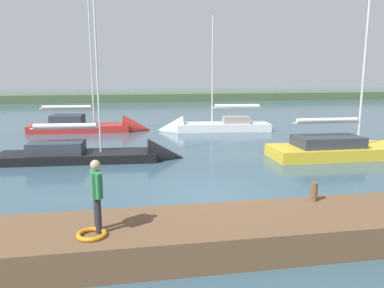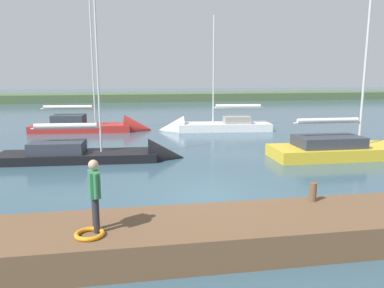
{
  "view_description": "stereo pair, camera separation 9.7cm",
  "coord_description": "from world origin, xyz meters",
  "px_view_note": "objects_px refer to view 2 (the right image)",
  "views": [
    {
      "loc": [
        2.77,
        12.49,
        4.29
      ],
      "look_at": [
        0.07,
        -2.79,
        1.38
      ],
      "focal_mm": 35.07,
      "sensor_mm": 36.0,
      "label": 1
    },
    {
      "loc": [
        2.68,
        12.51,
        4.29
      ],
      "look_at": [
        0.07,
        -2.79,
        1.38
      ],
      "focal_mm": 35.07,
      "sensor_mm": 36.0,
      "label": 2
    }
  ],
  "objects_px": {
    "mooring_post_near": "(313,192)",
    "sailboat_far_left": "(101,128)",
    "sailboat_near_dock": "(379,152)",
    "sailboat_outer_mooring": "(207,128)",
    "sailboat_inner_slip": "(106,157)",
    "person_on_dock": "(95,191)",
    "life_ring_buoy": "(90,234)"
  },
  "relations": [
    {
      "from": "mooring_post_near",
      "to": "sailboat_far_left",
      "type": "height_order",
      "value": "sailboat_far_left"
    },
    {
      "from": "mooring_post_near",
      "to": "sailboat_near_dock",
      "type": "height_order",
      "value": "sailboat_near_dock"
    },
    {
      "from": "mooring_post_near",
      "to": "sailboat_outer_mooring",
      "type": "relative_size",
      "value": 0.06
    },
    {
      "from": "sailboat_far_left",
      "to": "sailboat_inner_slip",
      "type": "xyz_separation_m",
      "value": [
        -0.92,
        10.0,
        -0.07
      ]
    },
    {
      "from": "mooring_post_near",
      "to": "sailboat_near_dock",
      "type": "distance_m",
      "value": 11.5
    },
    {
      "from": "sailboat_near_dock",
      "to": "person_on_dock",
      "type": "bearing_deg",
      "value": -145.41
    },
    {
      "from": "sailboat_near_dock",
      "to": "sailboat_outer_mooring",
      "type": "relative_size",
      "value": 1.27
    },
    {
      "from": "sailboat_far_left",
      "to": "sailboat_outer_mooring",
      "type": "height_order",
      "value": "sailboat_far_left"
    },
    {
      "from": "sailboat_outer_mooring",
      "to": "mooring_post_near",
      "type": "bearing_deg",
      "value": 92.74
    },
    {
      "from": "mooring_post_near",
      "to": "life_ring_buoy",
      "type": "distance_m",
      "value": 6.09
    },
    {
      "from": "sailboat_far_left",
      "to": "sailboat_outer_mooring",
      "type": "xyz_separation_m",
      "value": [
        -8.04,
        1.14,
        -0.03
      ]
    },
    {
      "from": "life_ring_buoy",
      "to": "person_on_dock",
      "type": "height_order",
      "value": "person_on_dock"
    },
    {
      "from": "sailboat_outer_mooring",
      "to": "sailboat_inner_slip",
      "type": "bearing_deg",
      "value": 56.84
    },
    {
      "from": "life_ring_buoy",
      "to": "sailboat_near_dock",
      "type": "bearing_deg",
      "value": -145.71
    },
    {
      "from": "sailboat_outer_mooring",
      "to": "person_on_dock",
      "type": "bearing_deg",
      "value": 76.6
    },
    {
      "from": "sailboat_inner_slip",
      "to": "person_on_dock",
      "type": "bearing_deg",
      "value": -84.77
    },
    {
      "from": "sailboat_outer_mooring",
      "to": "person_on_dock",
      "type": "relative_size",
      "value": 5.7
    },
    {
      "from": "person_on_dock",
      "to": "mooring_post_near",
      "type": "bearing_deg",
      "value": 178.84
    },
    {
      "from": "life_ring_buoy",
      "to": "sailboat_outer_mooring",
      "type": "relative_size",
      "value": 0.07
    },
    {
      "from": "life_ring_buoy",
      "to": "sailboat_outer_mooring",
      "type": "distance_m",
      "value": 20.96
    },
    {
      "from": "sailboat_near_dock",
      "to": "sailboat_far_left",
      "type": "bearing_deg",
      "value": 143.78
    },
    {
      "from": "sailboat_inner_slip",
      "to": "person_on_dock",
      "type": "xyz_separation_m",
      "value": [
        -0.39,
        10.68,
        1.6
      ]
    },
    {
      "from": "life_ring_buoy",
      "to": "person_on_dock",
      "type": "xyz_separation_m",
      "value": [
        -0.13,
        -0.26,
        0.9
      ]
    },
    {
      "from": "sailboat_far_left",
      "to": "person_on_dock",
      "type": "relative_size",
      "value": 6.5
    },
    {
      "from": "sailboat_outer_mooring",
      "to": "person_on_dock",
      "type": "distance_m",
      "value": 20.72
    },
    {
      "from": "sailboat_inner_slip",
      "to": "sailboat_outer_mooring",
      "type": "bearing_deg",
      "value": 54.39
    },
    {
      "from": "mooring_post_near",
      "to": "life_ring_buoy",
      "type": "bearing_deg",
      "value": 12.63
    },
    {
      "from": "life_ring_buoy",
      "to": "sailboat_near_dock",
      "type": "distance_m",
      "value": 16.91
    },
    {
      "from": "mooring_post_near",
      "to": "sailboat_outer_mooring",
      "type": "xyz_separation_m",
      "value": [
        -0.92,
        -18.46,
        -0.87
      ]
    },
    {
      "from": "sailboat_far_left",
      "to": "person_on_dock",
      "type": "xyz_separation_m",
      "value": [
        -1.31,
        20.67,
        1.53
      ]
    },
    {
      "from": "sailboat_far_left",
      "to": "life_ring_buoy",
      "type": "bearing_deg",
      "value": -82.52
    },
    {
      "from": "life_ring_buoy",
      "to": "sailboat_outer_mooring",
      "type": "bearing_deg",
      "value": -109.11
    }
  ]
}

